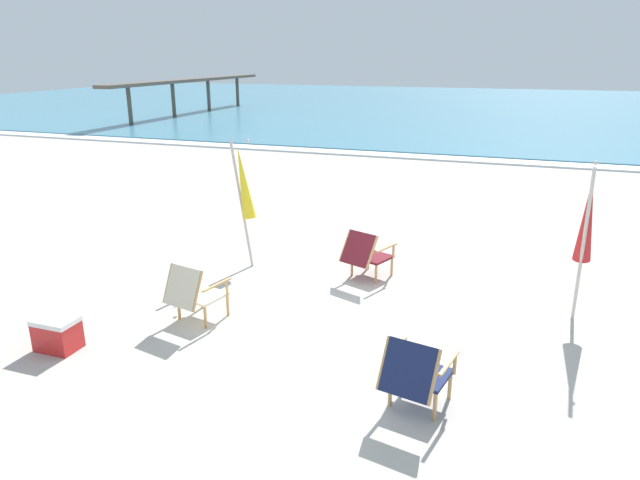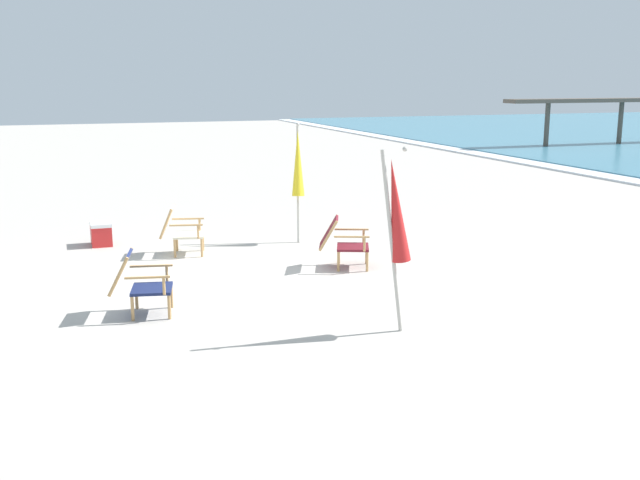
{
  "view_description": "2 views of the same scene",
  "coord_description": "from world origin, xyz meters",
  "px_view_note": "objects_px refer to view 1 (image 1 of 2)",
  "views": [
    {
      "loc": [
        1.71,
        -6.33,
        3.36
      ],
      "look_at": [
        -0.83,
        0.92,
        0.84
      ],
      "focal_mm": 32.0,
      "sensor_mm": 36.0,
      "label": 1
    },
    {
      "loc": [
        10.01,
        -2.32,
        2.84
      ],
      "look_at": [
        0.01,
        1.25,
        0.54
      ],
      "focal_mm": 42.0,
      "sensor_mm": 36.0,
      "label": 2
    }
  ],
  "objects_px": {
    "beach_chair_mid_center": "(366,253)",
    "umbrella_furled_red": "(587,220)",
    "cooler_box": "(57,334)",
    "beach_chair_front_left": "(416,372)",
    "beach_chair_back_right": "(194,292)",
    "umbrella_furled_yellow": "(244,184)"
  },
  "relations": [
    {
      "from": "beach_chair_mid_center",
      "to": "umbrella_furled_red",
      "type": "relative_size",
      "value": 0.43
    },
    {
      "from": "cooler_box",
      "to": "beach_chair_front_left",
      "type": "bearing_deg",
      "value": 2.38
    },
    {
      "from": "beach_chair_back_right",
      "to": "umbrella_furled_red",
      "type": "xyz_separation_m",
      "value": [
        4.67,
        1.68,
        0.96
      ]
    },
    {
      "from": "umbrella_furled_yellow",
      "to": "beach_chair_front_left",
      "type": "bearing_deg",
      "value": -43.02
    },
    {
      "from": "umbrella_furled_yellow",
      "to": "cooler_box",
      "type": "distance_m",
      "value": 3.63
    },
    {
      "from": "umbrella_furled_yellow",
      "to": "beach_chair_mid_center",
      "type": "bearing_deg",
      "value": 0.99
    },
    {
      "from": "umbrella_furled_red",
      "to": "beach_chair_back_right",
      "type": "bearing_deg",
      "value": -160.21
    },
    {
      "from": "umbrella_furled_red",
      "to": "cooler_box",
      "type": "xyz_separation_m",
      "value": [
        -5.84,
        -2.85,
        -1.18
      ]
    },
    {
      "from": "beach_chair_back_right",
      "to": "beach_chair_front_left",
      "type": "relative_size",
      "value": 0.97
    },
    {
      "from": "umbrella_furled_yellow",
      "to": "cooler_box",
      "type": "relative_size",
      "value": 4.29
    },
    {
      "from": "beach_chair_front_left",
      "to": "umbrella_furled_yellow",
      "type": "xyz_separation_m",
      "value": [
        -3.38,
        3.15,
        0.95
      ]
    },
    {
      "from": "beach_chair_front_left",
      "to": "umbrella_furled_yellow",
      "type": "height_order",
      "value": "umbrella_furled_yellow"
    },
    {
      "from": "beach_chair_back_right",
      "to": "beach_chair_front_left",
      "type": "bearing_deg",
      "value": -18.0
    },
    {
      "from": "beach_chair_front_left",
      "to": "umbrella_furled_red",
      "type": "distance_m",
      "value": 3.27
    },
    {
      "from": "beach_chair_back_right",
      "to": "umbrella_furled_yellow",
      "type": "bearing_deg",
      "value": 98.5
    },
    {
      "from": "beach_chair_front_left",
      "to": "umbrella_furled_red",
      "type": "xyz_separation_m",
      "value": [
        1.62,
        2.68,
        0.96
      ]
    },
    {
      "from": "beach_chair_front_left",
      "to": "umbrella_furled_yellow",
      "type": "relative_size",
      "value": 0.4
    },
    {
      "from": "beach_chair_back_right",
      "to": "beach_chair_front_left",
      "type": "height_order",
      "value": "beach_chair_back_right"
    },
    {
      "from": "beach_chair_back_right",
      "to": "beach_chair_mid_center",
      "type": "bearing_deg",
      "value": 52.01
    },
    {
      "from": "cooler_box",
      "to": "umbrella_furled_yellow",
      "type": "bearing_deg",
      "value": 75.87
    },
    {
      "from": "beach_chair_mid_center",
      "to": "cooler_box",
      "type": "xyz_separation_m",
      "value": [
        -2.88,
        -3.36,
        -0.22
      ]
    },
    {
      "from": "umbrella_furled_red",
      "to": "cooler_box",
      "type": "bearing_deg",
      "value": -153.96
    }
  ]
}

